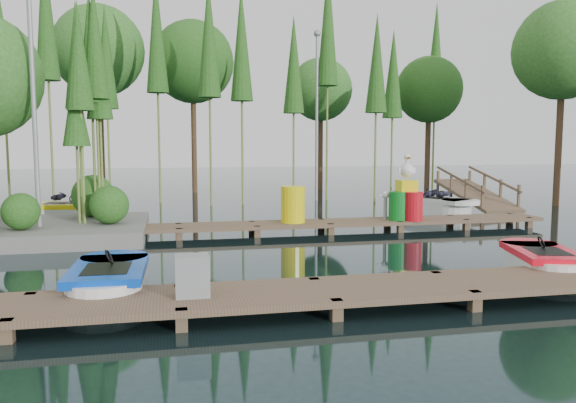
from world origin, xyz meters
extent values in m
plane|color=#1B3034|center=(0.00, 0.00, 0.00)|extent=(90.00, 90.00, 0.00)
cube|color=brown|center=(0.00, -4.50, 0.25)|extent=(18.00, 1.50, 0.10)
cube|color=brown|center=(-4.30, -5.13, 0.05)|extent=(0.16, 0.16, 0.50)
cube|color=brown|center=(-4.30, -3.87, 0.05)|extent=(0.16, 0.16, 0.50)
cube|color=brown|center=(-2.15, -5.13, 0.05)|extent=(0.16, 0.16, 0.50)
cube|color=brown|center=(-2.15, -3.87, 0.05)|extent=(0.16, 0.16, 0.50)
cube|color=brown|center=(0.00, -5.13, 0.05)|extent=(0.16, 0.16, 0.50)
cube|color=brown|center=(0.00, -3.87, 0.05)|extent=(0.16, 0.16, 0.50)
cube|color=brown|center=(2.15, -5.13, 0.05)|extent=(0.16, 0.16, 0.50)
cube|color=brown|center=(2.15, -3.87, 0.05)|extent=(0.16, 0.16, 0.50)
cube|color=brown|center=(4.30, -3.87, 0.05)|extent=(0.16, 0.16, 0.50)
cube|color=brown|center=(1.00, 2.50, 0.25)|extent=(15.00, 1.20, 0.10)
cube|color=brown|center=(-6.10, 2.02, 0.05)|extent=(0.16, 0.16, 0.50)
cube|color=brown|center=(-6.10, 2.98, 0.05)|extent=(0.16, 0.16, 0.50)
cube|color=brown|center=(-4.07, 2.02, 0.05)|extent=(0.16, 0.16, 0.50)
cube|color=brown|center=(-4.07, 2.98, 0.05)|extent=(0.16, 0.16, 0.50)
cube|color=brown|center=(-2.04, 2.02, 0.05)|extent=(0.16, 0.16, 0.50)
cube|color=brown|center=(-2.04, 2.98, 0.05)|extent=(0.16, 0.16, 0.50)
cube|color=brown|center=(-0.01, 2.02, 0.05)|extent=(0.16, 0.16, 0.50)
cube|color=brown|center=(-0.01, 2.98, 0.05)|extent=(0.16, 0.16, 0.50)
cube|color=brown|center=(2.01, 2.02, 0.05)|extent=(0.16, 0.16, 0.50)
cube|color=brown|center=(2.01, 2.98, 0.05)|extent=(0.16, 0.16, 0.50)
cube|color=brown|center=(4.04, 2.02, 0.05)|extent=(0.16, 0.16, 0.50)
cube|color=brown|center=(4.04, 2.98, 0.05)|extent=(0.16, 0.16, 0.50)
cube|color=brown|center=(6.07, 2.02, 0.05)|extent=(0.16, 0.16, 0.50)
cube|color=brown|center=(6.07, 2.98, 0.05)|extent=(0.16, 0.16, 0.50)
cube|color=brown|center=(8.10, 2.02, 0.05)|extent=(0.16, 0.16, 0.50)
cube|color=brown|center=(8.10, 2.98, 0.05)|extent=(0.16, 0.16, 0.50)
cube|color=slate|center=(-6.00, 3.00, 0.18)|extent=(6.20, 4.20, 0.42)
sphere|color=#2A5F1E|center=(-5.80, 2.00, 0.84)|extent=(0.90, 0.90, 0.90)
sphere|color=#2A5F1E|center=(-4.40, 4.20, 0.99)|extent=(1.20, 1.20, 1.20)
sphere|color=#2A5F1E|center=(-3.80, 2.60, 0.89)|extent=(1.00, 1.00, 1.00)
cylinder|color=olive|center=(-4.25, 3.56, 2.97)|extent=(0.07, 0.07, 5.93)
cone|color=#2A5F1E|center=(-4.25, 3.56, 5.04)|extent=(0.70, 0.70, 2.97)
cylinder|color=olive|center=(-4.57, 3.40, 2.83)|extent=(0.07, 0.07, 5.66)
cone|color=#2A5F1E|center=(-4.57, 3.40, 4.81)|extent=(0.70, 0.70, 2.83)
cylinder|color=olive|center=(-4.07, 3.59, 2.61)|extent=(0.07, 0.07, 5.22)
cone|color=#2A5F1E|center=(-4.07, 3.59, 4.44)|extent=(0.70, 0.70, 2.61)
cylinder|color=olive|center=(-4.44, 2.78, 2.76)|extent=(0.07, 0.07, 5.53)
cone|color=#2A5F1E|center=(-4.44, 2.78, 4.70)|extent=(0.70, 0.70, 2.76)
cylinder|color=olive|center=(-4.59, 2.90, 2.01)|extent=(0.07, 0.07, 4.01)
cone|color=#2A5F1E|center=(-4.59, 2.90, 3.41)|extent=(0.70, 0.70, 2.01)
cylinder|color=olive|center=(-4.13, 3.45, 3.05)|extent=(0.07, 0.07, 6.11)
cone|color=#2A5F1E|center=(-4.13, 3.45, 5.19)|extent=(0.70, 0.70, 3.05)
cylinder|color=#48311E|center=(12.74, 6.90, 3.03)|extent=(0.26, 0.26, 6.06)
sphere|color=#367128|center=(12.74, 6.90, 6.06)|extent=(3.81, 3.81, 3.81)
cylinder|color=#48311E|center=(9.99, 12.65, 2.51)|extent=(0.26, 0.26, 5.02)
sphere|color=#2A5F1E|center=(9.99, 12.65, 5.02)|extent=(3.16, 3.16, 3.16)
cylinder|color=#48311E|center=(5.74, 16.70, 2.65)|extent=(0.26, 0.26, 5.31)
sphere|color=#367128|center=(5.74, 16.70, 5.31)|extent=(3.34, 3.34, 3.34)
cylinder|color=#48311E|center=(-1.00, 16.03, 3.23)|extent=(0.26, 0.26, 6.46)
sphere|color=#2A5F1E|center=(-1.00, 16.03, 6.46)|extent=(4.06, 4.06, 4.06)
cylinder|color=#48311E|center=(-5.41, 16.00, 3.43)|extent=(0.26, 0.26, 6.85)
sphere|color=#367128|center=(-5.41, 16.00, 6.85)|extent=(4.31, 4.31, 4.31)
cylinder|color=olive|center=(-8.16, 10.23, 3.74)|extent=(0.09, 0.09, 7.48)
cone|color=#2A5F1E|center=(-8.16, 10.23, 5.83)|extent=(0.90, 0.90, 4.11)
cylinder|color=olive|center=(-6.71, 10.82, 4.83)|extent=(0.09, 0.09, 9.66)
cone|color=#2A5F1E|center=(-6.71, 10.82, 7.54)|extent=(0.90, 0.90, 5.31)
cylinder|color=olive|center=(-4.68, 11.83, 3.85)|extent=(0.09, 0.09, 7.69)
cone|color=#2A5F1E|center=(-4.68, 11.83, 6.00)|extent=(0.90, 0.90, 4.23)
cylinder|color=olive|center=(-2.63, 11.48, 4.49)|extent=(0.09, 0.09, 8.99)
cone|color=#2A5F1E|center=(-2.63, 11.48, 7.01)|extent=(0.90, 0.90, 4.94)
cylinder|color=olive|center=(-0.63, 9.87, 4.22)|extent=(0.09, 0.09, 8.44)
cone|color=#2A5F1E|center=(-0.63, 9.87, 6.58)|extent=(0.90, 0.90, 4.64)
cylinder|color=olive|center=(0.65, 10.00, 4.11)|extent=(0.09, 0.09, 8.22)
cone|color=#2A5F1E|center=(0.65, 10.00, 6.41)|extent=(0.90, 0.90, 4.52)
cylinder|color=olive|center=(2.96, 10.87, 3.70)|extent=(0.09, 0.09, 7.41)
cone|color=#2A5F1E|center=(2.96, 10.87, 5.78)|extent=(0.90, 0.90, 4.07)
cylinder|color=olive|center=(4.49, 11.10, 4.89)|extent=(0.09, 0.09, 9.77)
cone|color=#2A5F1E|center=(4.49, 11.10, 7.62)|extent=(0.90, 0.90, 5.38)
cylinder|color=olive|center=(6.24, 9.83, 3.70)|extent=(0.09, 0.09, 7.40)
cone|color=#2A5F1E|center=(6.24, 9.83, 5.77)|extent=(0.90, 0.90, 4.07)
cylinder|color=olive|center=(7.63, 11.42, 3.57)|extent=(0.09, 0.09, 7.14)
cone|color=#2A5F1E|center=(7.63, 11.42, 5.57)|extent=(0.90, 0.90, 3.93)
cylinder|color=olive|center=(10.17, 12.43, 4.31)|extent=(0.09, 0.09, 8.61)
cone|color=#2A5F1E|center=(10.17, 12.43, 6.72)|extent=(0.90, 0.90, 4.74)
cylinder|color=gray|center=(-5.50, 2.50, 3.50)|extent=(0.12, 0.12, 7.00)
cylinder|color=gray|center=(4.00, 11.00, 3.50)|extent=(0.12, 0.12, 7.00)
sphere|color=gray|center=(4.00, 11.00, 7.10)|extent=(0.30, 0.30, 0.30)
cube|color=brown|center=(9.00, 6.50, 0.55)|extent=(1.50, 3.94, 0.95)
cube|color=brown|center=(8.30, 4.90, 0.59)|extent=(0.08, 0.08, 0.90)
cube|color=brown|center=(8.30, 6.00, 0.70)|extent=(0.08, 0.08, 0.90)
cube|color=brown|center=(8.30, 7.10, 0.81)|extent=(0.08, 0.08, 0.90)
cube|color=brown|center=(8.30, 8.20, 0.92)|extent=(0.08, 0.08, 0.90)
cube|color=brown|center=(8.30, 6.50, 1.15)|extent=(0.06, 3.54, 0.83)
cube|color=brown|center=(9.70, 4.90, 0.59)|extent=(0.08, 0.08, 0.90)
cube|color=brown|center=(9.70, 6.00, 0.70)|extent=(0.08, 0.08, 0.90)
cube|color=brown|center=(9.70, 7.10, 0.81)|extent=(0.08, 0.08, 0.90)
cube|color=brown|center=(9.70, 8.20, 0.92)|extent=(0.08, 0.08, 0.90)
cube|color=brown|center=(9.70, 6.50, 1.15)|extent=(0.06, 3.54, 0.83)
cube|color=white|center=(-3.25, -3.30, 0.19)|extent=(1.15, 1.16, 0.52)
cylinder|color=white|center=(-3.24, -2.73, 0.19)|extent=(1.15, 1.15, 0.52)
cylinder|color=white|center=(-3.27, -3.87, 0.19)|extent=(1.15, 1.15, 0.52)
cube|color=#073FC1|center=(-3.25, -3.30, 0.47)|extent=(1.20, 1.99, 0.13)
cylinder|color=#073FC1|center=(-3.23, -2.47, 0.47)|extent=(1.18, 1.18, 0.13)
cube|color=black|center=(-3.26, -3.49, 0.51)|extent=(0.72, 0.95, 0.06)
torus|color=black|center=(-3.25, -3.16, 0.66)|extent=(0.15, 0.26, 0.25)
cube|color=white|center=(4.60, -3.37, 0.18)|extent=(1.30, 1.31, 0.48)
cylinder|color=white|center=(4.74, -2.86, 0.18)|extent=(1.30, 1.30, 0.48)
cylinder|color=white|center=(4.45, -3.88, 0.18)|extent=(1.30, 1.30, 0.48)
cube|color=red|center=(4.60, -3.37, 0.44)|extent=(1.53, 2.06, 0.12)
cylinder|color=red|center=(4.80, -2.62, 0.44)|extent=(1.33, 1.33, 0.12)
cube|color=black|center=(4.55, -3.54, 0.48)|extent=(0.86, 1.02, 0.05)
torus|color=black|center=(4.63, -3.24, 0.62)|extent=(0.19, 0.27, 0.23)
cube|color=white|center=(-5.41, 6.30, 0.21)|extent=(1.35, 1.34, 0.57)
cylinder|color=white|center=(-4.78, 6.25, 0.21)|extent=(1.34, 1.34, 0.57)
cylinder|color=white|center=(-6.03, 6.35, 0.21)|extent=(1.34, 1.34, 0.57)
cube|color=yellow|center=(-5.41, 6.30, 0.52)|extent=(2.26, 1.44, 0.14)
cylinder|color=yellow|center=(-4.50, 6.23, 0.52)|extent=(1.36, 1.36, 0.14)
cube|color=black|center=(-5.61, 6.32, 0.56)|extent=(1.08, 0.85, 0.06)
torus|color=black|center=(-5.25, 6.29, 0.72)|extent=(0.30, 0.18, 0.27)
imported|color=#1E1E2D|center=(-5.66, 6.32, 0.82)|extent=(0.47, 0.37, 1.01)
cube|color=white|center=(6.81, 5.34, 0.21)|extent=(1.71, 1.71, 0.57)
cylinder|color=white|center=(7.14, 4.80, 0.21)|extent=(1.70, 1.70, 0.57)
cylinder|color=white|center=(6.48, 5.87, 0.21)|extent=(1.70, 1.70, 0.57)
cube|color=white|center=(6.81, 5.34, 0.52)|extent=(2.21, 2.50, 0.14)
cylinder|color=white|center=(7.29, 4.56, 0.52)|extent=(1.74, 1.74, 0.14)
cube|color=black|center=(6.70, 5.51, 0.56)|extent=(1.19, 1.27, 0.06)
torus|color=black|center=(6.89, 5.20, 0.72)|extent=(0.28, 0.32, 0.27)
imported|color=#1E1E2D|center=(6.68, 5.56, 0.77)|extent=(0.48, 0.51, 0.93)
imported|color=#1E1E2D|center=(7.17, 5.43, 0.71)|extent=(0.37, 0.40, 0.70)
cube|color=gray|center=(-1.98, -4.50, 0.60)|extent=(0.48, 0.41, 0.59)
cylinder|color=yellow|center=(1.06, 2.50, 0.80)|extent=(0.67, 0.67, 1.01)
cylinder|color=#0C721D|center=(4.10, 2.31, 0.71)|extent=(0.55, 0.55, 0.82)
cylinder|color=silver|center=(4.64, 2.58, 0.71)|extent=(0.55, 0.55, 0.82)
cylinder|color=red|center=(4.46, 2.13, 0.71)|extent=(0.55, 0.55, 0.82)
cube|color=yellow|center=(4.37, 2.40, 1.28)|extent=(0.50, 0.50, 0.32)
sphere|color=white|center=(4.37, 2.40, 1.71)|extent=(0.40, 0.40, 0.40)
cylinder|color=white|center=(4.37, 2.40, 1.94)|extent=(0.09, 0.09, 0.27)
sphere|color=white|center=(4.37, 2.40, 2.09)|extent=(0.18, 0.18, 0.18)
cone|color=#FF660D|center=(4.37, 2.22, 2.07)|extent=(0.09, 0.27, 0.09)
cube|color=white|center=(4.37, 2.40, 1.71)|extent=(0.50, 0.05, 0.16)
cylinder|color=gray|center=(3.78, 2.50, 0.60)|extent=(0.10, 0.10, 0.61)
sphere|color=white|center=(3.78, 2.50, 1.01)|extent=(0.20, 0.20, 0.20)
cube|color=gray|center=(3.78, 2.50, 1.01)|extent=(0.51, 0.04, 0.04)
cone|color=#FF660D|center=(3.78, 2.38, 1.01)|extent=(0.04, 0.10, 0.04)
camera|label=1|loc=(-2.28, -12.52, 2.50)|focal=35.00mm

